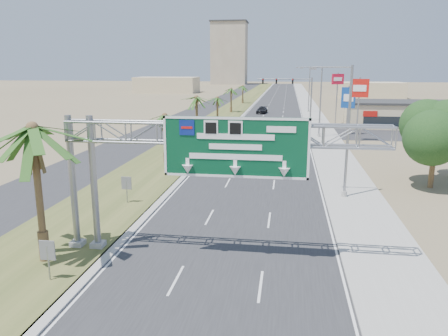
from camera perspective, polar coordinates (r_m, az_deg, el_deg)
road at (r=121.80m, az=6.95°, el=8.31°), size 12.00×300.00×0.02m
sidewalk_right at (r=121.88m, az=10.98°, el=8.19°), size 4.00×300.00×0.10m
median_grass at (r=122.45m, az=2.21°, el=8.45°), size 7.00×300.00×0.12m
opposing_road at (r=123.39m, az=-1.05°, el=8.47°), size 8.00×300.00×0.02m
sign_gantry at (r=22.00m, az=-2.42°, el=3.12°), size 16.75×1.24×7.50m
palm_near at (r=23.06m, az=-23.75°, el=4.69°), size 5.70×5.70×8.35m
palm_row_b at (r=45.39m, az=-7.76°, el=6.67°), size 3.99×3.99×5.95m
palm_row_c at (r=60.81m, az=-3.61°, el=9.07°), size 3.99×3.99×6.75m
palm_row_d at (r=78.55m, az=-0.87°, el=9.08°), size 3.99×3.99×5.45m
palm_row_e at (r=97.29m, az=0.94°, el=10.24°), size 3.99×3.99×6.15m
palm_row_f at (r=122.11m, az=2.47°, el=10.62°), size 3.99×3.99×5.75m
streetlight_near at (r=34.03m, az=15.53°, el=3.86°), size 3.27×0.44×10.00m
streetlight_mid at (r=63.72m, az=12.29°, el=8.11°), size 3.27×0.44×10.00m
streetlight_far at (r=99.59m, az=10.94°, el=9.84°), size 3.27×0.44×10.00m
signal_mast at (r=83.51m, az=9.93°, el=9.42°), size 10.28×0.71×8.00m
store_building at (r=80.05m, az=22.15°, el=6.46°), size 18.00×10.00×4.00m
oak_near at (r=39.61m, az=25.95°, el=4.02°), size 4.50×4.50×6.80m
median_signback_a at (r=22.09m, az=-22.05°, el=-10.29°), size 0.75×0.08×2.08m
median_signback_b at (r=32.63m, az=-12.62°, el=-2.18°), size 0.75×0.08×2.08m
tower_distant at (r=263.81m, az=0.70°, el=14.70°), size 20.00×16.00×35.00m
building_distant_left at (r=178.09m, az=-7.46°, el=10.73°), size 24.00×14.00×6.00m
building_distant_right at (r=153.93m, az=18.67°, el=9.63°), size 20.00×12.00×5.00m
car_left_lane at (r=50.28m, az=-1.15°, el=2.58°), size 2.15×4.35×1.43m
car_mid_lane at (r=57.96m, az=4.19°, el=4.01°), size 1.82×4.79×1.56m
car_right_lane at (r=69.04m, az=7.45°, el=5.43°), size 2.97×6.05×1.65m
car_far at (r=95.93m, az=4.97°, el=7.52°), size 2.46×4.99×1.40m
pole_sign_red_near at (r=61.22m, az=17.25°, el=9.50°), size 2.42×0.68×8.54m
pole_sign_blue at (r=67.03m, az=15.92°, el=8.60°), size 1.99×0.93×7.19m
pole_sign_red_far at (r=79.77m, az=14.61°, el=10.63°), size 2.15×1.10×8.92m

